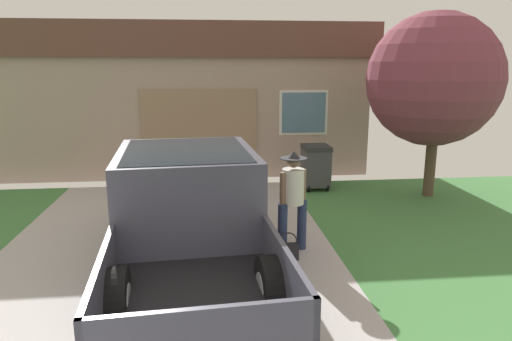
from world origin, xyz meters
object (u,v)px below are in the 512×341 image
Objects in this scene: pickup_truck at (188,213)px; person_with_hat at (293,195)px; front_yard_tree at (433,75)px; house_with_garage at (167,94)px; wheeled_trash_bin at (316,165)px; handbag at (288,250)px.

pickup_truck is 3.52× the size of person_with_hat.
pickup_truck is at bearing -18.34° from person_with_hat.
person_with_hat is (1.57, 0.24, 0.15)m from pickup_truck.
house_with_garage is at bearing 139.11° from front_yard_tree.
wheeled_trash_bin is at bearing 49.78° from pickup_truck.
front_yard_tree is at bearing 40.14° from handbag.
person_with_hat is at bearing 4.29° from pickup_truck.
house_with_garage is 10.87× the size of wheeled_trash_bin.
house_with_garage is at bearing 131.46° from wheeled_trash_bin.
handbag is (-0.12, -0.30, -0.77)m from person_with_hat.
wheeled_trash_bin reaches higher than handbag.
front_yard_tree is (5.88, -5.09, 0.68)m from house_with_garage.
person_with_hat is 0.14× the size of house_with_garage.
front_yard_tree reaches higher than house_with_garage.
house_with_garage reaches higher than wheeled_trash_bin.
house_with_garage reaches higher than person_with_hat.
pickup_truck is 1.58m from handbag.
front_yard_tree reaches higher than person_with_hat.
house_with_garage is 7.81m from front_yard_tree.
person_with_hat is at bearing 68.14° from handbag.
pickup_truck is at bearing -125.89° from wheeled_trash_bin.
wheeled_trash_bin is (3.68, -4.17, -1.40)m from house_with_garage.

